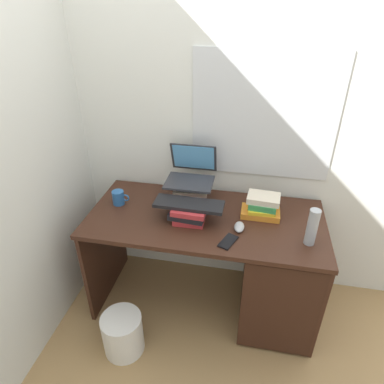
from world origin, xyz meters
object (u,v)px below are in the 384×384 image
at_px(desk, 261,269).
at_px(computer_mouse, 239,227).
at_px(wastebasket, 123,334).
at_px(water_bottle, 312,227).
at_px(mug, 119,198).
at_px(cell_phone, 228,241).
at_px(keyboard, 189,204).
at_px(book_stack_tall, 191,193).
at_px(book_stack_keyboard_riser, 189,213).
at_px(book_stack_side, 262,206).
at_px(laptop, 191,172).

distance_m(desk, computer_mouse, 0.40).
bearing_deg(wastebasket, computer_mouse, 30.73).
bearing_deg(water_bottle, mug, 171.41).
height_order(cell_phone, wastebasket, cell_phone).
bearing_deg(cell_phone, keyboard, 169.67).
bearing_deg(book_stack_tall, mug, -167.37).
bearing_deg(water_bottle, computer_mouse, 172.56).
bearing_deg(wastebasket, mug, 106.91).
xyz_separation_m(desk, book_stack_tall, (-0.51, 0.17, 0.42)).
bearing_deg(computer_mouse, water_bottle, -7.44).
xyz_separation_m(desk, computer_mouse, (-0.16, -0.06, 0.36)).
xyz_separation_m(computer_mouse, wastebasket, (-0.65, -0.39, -0.64)).
bearing_deg(book_stack_keyboard_riser, keyboard, -174.96).
height_order(book_stack_side, mug, book_stack_side).
xyz_separation_m(book_stack_side, cell_phone, (-0.18, -0.31, -0.06)).
relative_size(desk, book_stack_keyboard_riser, 6.33).
xyz_separation_m(book_stack_tall, computer_mouse, (0.34, -0.23, -0.06)).
xyz_separation_m(laptop, cell_phone, (0.30, -0.42, -0.20)).
relative_size(desk, wastebasket, 5.32).
bearing_deg(computer_mouse, book_stack_side, 55.30).
bearing_deg(laptop, desk, -23.67).
distance_m(book_stack_keyboard_riser, book_stack_side, 0.46).
relative_size(keyboard, wastebasket, 1.51).
xyz_separation_m(book_stack_keyboard_riser, keyboard, (-0.00, -0.00, 0.06)).
relative_size(book_stack_side, laptop, 0.78).
height_order(book_stack_keyboard_riser, keyboard, keyboard).
bearing_deg(book_stack_keyboard_riser, laptop, 98.91).
distance_m(book_stack_keyboard_riser, water_bottle, 0.71).
bearing_deg(wastebasket, water_bottle, 17.78).
distance_m(book_stack_keyboard_riser, laptop, 0.30).
bearing_deg(mug, book_stack_keyboard_riser, -10.90).
height_order(keyboard, water_bottle, water_bottle).
bearing_deg(water_bottle, laptop, 155.38).
bearing_deg(laptop, book_stack_tall, -83.15).
bearing_deg(laptop, wastebasket, -114.06).
distance_m(desk, book_stack_side, 0.43).
bearing_deg(keyboard, book_stack_keyboard_riser, 6.17).
height_order(book_stack_tall, keyboard, book_stack_tall).
relative_size(book_stack_keyboard_riser, wastebasket, 0.84).
xyz_separation_m(keyboard, water_bottle, (0.71, -0.09, -0.01)).
bearing_deg(computer_mouse, cell_phone, -111.29).
distance_m(desk, cell_phone, 0.46).
bearing_deg(cell_phone, book_stack_tall, 150.66).
height_order(desk, wastebasket, desk).
height_order(book_stack_keyboard_riser, mug, book_stack_keyboard_riser).
height_order(book_stack_keyboard_riser, book_stack_side, book_stack_side).
bearing_deg(book_stack_keyboard_riser, computer_mouse, -6.29).
bearing_deg(cell_phone, desk, 64.94).
bearing_deg(laptop, book_stack_keyboard_riser, -81.09).
distance_m(book_stack_side, mug, 0.94).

